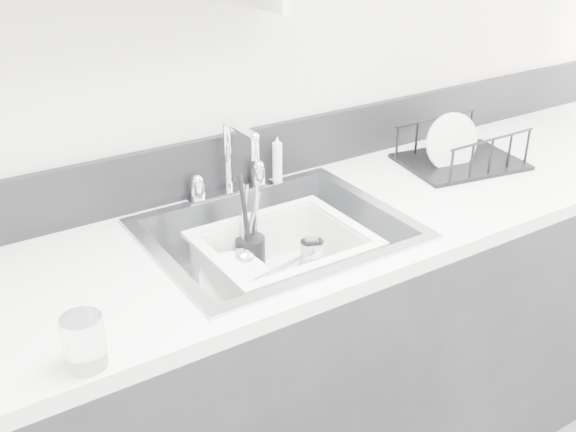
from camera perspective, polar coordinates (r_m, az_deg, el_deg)
counter_run at (r=1.95m, az=-0.82°, el=-13.22°), size 3.20×0.62×0.92m
backsplash at (r=1.90m, az=-5.72°, el=4.50°), size 3.20×0.02×0.16m
sink at (r=1.74m, az=-0.90°, el=-3.81°), size 0.64×0.52×0.20m
faucet at (r=1.86m, az=-4.94°, el=3.43°), size 0.26×0.18×0.23m
side_sprayer at (r=1.94m, az=-0.91°, el=4.81°), size 0.03×0.03×0.14m
wash_tub at (r=1.72m, az=-0.37°, el=-4.13°), size 0.48×0.43×0.16m
plate_stack at (r=1.70m, az=-4.12°, el=-6.20°), size 0.23×0.22×0.09m
utensil_cup at (r=1.79m, az=-3.20°, el=-2.98°), size 0.08×0.08×0.26m
ladle at (r=1.73m, az=-1.93°, el=-4.94°), size 0.21×0.29×0.08m
tumbler_in_tub at (r=1.80m, az=2.03°, el=-3.42°), size 0.07×0.07×0.09m
tumbler_counter at (r=1.27m, az=-16.88°, el=-10.16°), size 0.08×0.08×0.10m
dish_rack at (r=2.14m, az=14.51°, el=5.86°), size 0.40×0.32×0.12m
bowl_small at (r=1.78m, az=2.64°, el=-4.79°), size 0.13×0.13×0.04m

